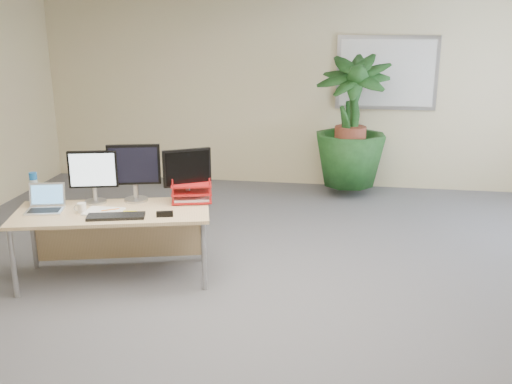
% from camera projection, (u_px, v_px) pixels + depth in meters
% --- Properties ---
extents(floor, '(8.00, 8.00, 0.00)m').
position_uv_depth(floor, '(243.00, 327.00, 4.27)').
color(floor, '#4E4D53').
rests_on(floor, ground).
extents(back_wall, '(7.00, 0.04, 2.70)m').
position_uv_depth(back_wall, '(295.00, 87.00, 7.67)').
color(back_wall, beige).
rests_on(back_wall, floor).
extents(whiteboard, '(1.30, 0.04, 0.95)m').
position_uv_depth(whiteboard, '(387.00, 73.00, 7.40)').
color(whiteboard, '#ACACB1').
rests_on(whiteboard, back_wall).
extents(desk, '(1.77, 1.09, 0.63)m').
position_uv_depth(desk, '(115.00, 221.00, 5.02)').
color(desk, tan).
rests_on(desk, floor).
extents(floor_plant, '(1.00, 1.00, 1.50)m').
position_uv_depth(floor_plant, '(350.00, 139.00, 7.29)').
color(floor_plant, '#143815').
rests_on(floor_plant, floor).
extents(monitor_left, '(0.42, 0.19, 0.47)m').
position_uv_depth(monitor_left, '(93.00, 173.00, 5.03)').
color(monitor_left, '#A3A3A7').
rests_on(monitor_left, desk).
extents(monitor_right, '(0.46, 0.21, 0.52)m').
position_uv_depth(monitor_right, '(134.00, 169.00, 5.08)').
color(monitor_right, '#A3A3A7').
rests_on(monitor_right, desk).
extents(monitor_dark, '(0.40, 0.24, 0.48)m').
position_uv_depth(monitor_dark, '(187.00, 172.00, 5.08)').
color(monitor_dark, '#A3A3A7').
rests_on(monitor_dark, desk).
extents(laptop, '(0.36, 0.33, 0.22)m').
position_uv_depth(laptop, '(46.00, 203.00, 4.91)').
color(laptop, silver).
rests_on(laptop, desk).
extents(keyboard, '(0.49, 0.27, 0.03)m').
position_uv_depth(keyboard, '(116.00, 216.00, 4.72)').
color(keyboard, black).
rests_on(keyboard, desk).
extents(coffee_mug, '(0.11, 0.07, 0.08)m').
position_uv_depth(coffee_mug, '(82.00, 208.00, 4.84)').
color(coffee_mug, white).
rests_on(coffee_mug, desk).
extents(spiral_notebook, '(0.31, 0.23, 0.01)m').
position_uv_depth(spiral_notebook, '(103.00, 212.00, 4.86)').
color(spiral_notebook, white).
rests_on(spiral_notebook, desk).
extents(orange_pen, '(0.13, 0.09, 0.01)m').
position_uv_depth(orange_pen, '(110.00, 210.00, 4.87)').
color(orange_pen, orange).
rests_on(orange_pen, spiral_notebook).
extents(yellow_highlighter, '(0.11, 0.03, 0.01)m').
position_uv_depth(yellow_highlighter, '(130.00, 211.00, 4.85)').
color(yellow_highlighter, '#FFF81A').
rests_on(yellow_highlighter, desk).
extents(water_bottle, '(0.07, 0.07, 0.29)m').
position_uv_depth(water_bottle, '(34.00, 189.00, 5.04)').
color(water_bottle, silver).
rests_on(water_bottle, desk).
extents(letter_tray, '(0.41, 0.35, 0.17)m').
position_uv_depth(letter_tray, '(192.00, 193.00, 5.14)').
color(letter_tray, '#B31617').
rests_on(letter_tray, desk).
extents(stapler, '(0.14, 0.07, 0.05)m').
position_uv_depth(stapler, '(165.00, 214.00, 4.74)').
color(stapler, black).
rests_on(stapler, desk).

